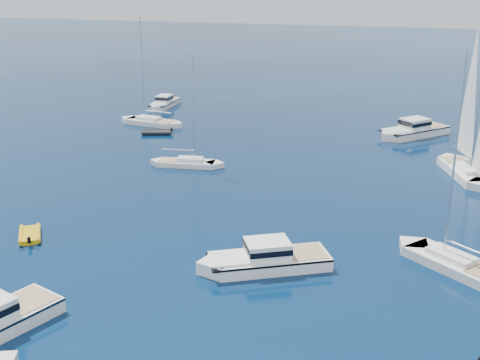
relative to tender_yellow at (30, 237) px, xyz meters
name	(u,v)px	position (x,y,z in m)	size (l,w,h in m)	color
ground	(138,357)	(14.74, -12.49, 0.00)	(400.00, 400.00, 0.00)	navy
motor_cruiser_centre	(264,268)	(18.92, -0.32, 0.00)	(3.09, 10.09, 2.65)	white
motor_cruiser_distant	(412,136)	(28.44, 39.72, 0.00)	(3.30, 10.78, 2.83)	silver
motor_cruiser_horizon	(164,107)	(-7.79, 47.59, 0.00)	(2.54, 8.32, 2.18)	white
sailboat_mid_r	(455,269)	(31.87, 3.07, 0.00)	(2.76, 10.61, 15.60)	silver
sailboat_centre	(187,166)	(5.57, 20.70, 0.00)	(2.18, 8.37, 12.30)	silver
sailboat_sails_r	(465,176)	(33.80, 25.07, 0.00)	(3.03, 11.66, 17.13)	white
sailboat_far_l	(151,124)	(-5.29, 36.68, 0.00)	(2.55, 9.82, 14.43)	silver
tender_yellow	(30,237)	(0.00, 0.00, 0.00)	(1.96, 3.56, 0.95)	gold
tender_grey_far	(157,134)	(-2.71, 32.30, 0.00)	(2.10, 3.87, 0.95)	black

